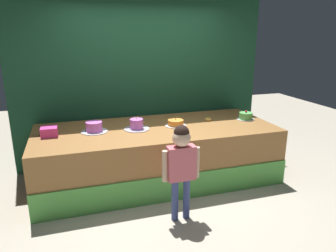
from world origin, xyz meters
TOP-DOWN VIEW (x-y plane):
  - ground_plane at (0.00, 0.00)m, footprint 12.00×12.00m
  - stage_platform at (0.00, 0.69)m, footprint 3.36×1.41m
  - curtain_backdrop at (0.00, 1.49)m, footprint 4.01×0.08m
  - child_figure at (-0.03, -0.41)m, footprint 0.44×0.20m
  - pink_box at (-1.43, 0.73)m, footprint 0.21×0.20m
  - donut at (0.86, 0.82)m, footprint 0.11×0.11m
  - cake_far_left at (-0.86, 0.75)m, footprint 0.36×0.36m
  - cake_center_left at (-0.29, 0.69)m, footprint 0.35×0.35m
  - cake_center_right at (0.29, 0.69)m, footprint 0.31×0.31m
  - cake_far_right at (1.43, 0.69)m, footprint 0.27×0.27m

SIDE VIEW (x-z plane):
  - ground_plane at x=0.00m, z-range 0.00..0.00m
  - stage_platform at x=0.00m, z-range 0.00..0.79m
  - child_figure at x=-0.03m, z-range 0.17..1.30m
  - donut at x=0.86m, z-range 0.79..0.82m
  - cake_center_right at x=0.29m, z-range 0.76..0.90m
  - cake_far_right at x=1.43m, z-range 0.77..0.91m
  - pink_box at x=-1.43m, z-range 0.79..0.91m
  - cake_far_left at x=-0.86m, z-range 0.78..0.92m
  - cake_center_left at x=-0.29m, z-range 0.76..0.94m
  - curtain_backdrop at x=0.00m, z-range 0.00..2.75m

